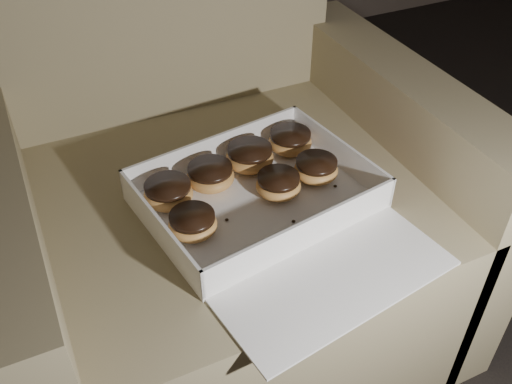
{
  "coord_description": "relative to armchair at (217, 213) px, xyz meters",
  "views": [
    {
      "loc": [
        -0.57,
        -0.05,
        1.17
      ],
      "look_at": [
        -0.22,
        0.7,
        0.48
      ],
      "focal_mm": 40.0,
      "sensor_mm": 36.0,
      "label": 1
    }
  ],
  "objects": [
    {
      "name": "donut_e",
      "position": [
        -0.03,
        -0.07,
        0.17
      ],
      "size": [
        0.09,
        0.09,
        0.05
      ],
      "color": "gold",
      "rests_on": "bakery_box"
    },
    {
      "name": "crumb_b",
      "position": [
        0.06,
        -0.23,
        0.15
      ],
      "size": [
        0.01,
        0.01,
        0.0
      ],
      "primitive_type": "ellipsoid",
      "color": "black",
      "rests_on": "bakery_box"
    },
    {
      "name": "donut_a",
      "position": [
        0.08,
        -0.15,
        0.17
      ],
      "size": [
        0.09,
        0.09,
        0.04
      ],
      "color": "gold",
      "rests_on": "bakery_box"
    },
    {
      "name": "crumb_d",
      "position": [
        -0.07,
        -0.18,
        0.15
      ],
      "size": [
        0.01,
        0.01,
        0.0
      ],
      "primitive_type": "ellipsoid",
      "color": "black",
      "rests_on": "bakery_box"
    },
    {
      "name": "armchair",
      "position": [
        0.0,
        0.0,
        0.0
      ],
      "size": [
        0.98,
        0.82,
        1.02
      ],
      "color": "#877A56",
      "rests_on": "floor"
    },
    {
      "name": "donut_b",
      "position": [
        0.16,
        -0.03,
        0.17
      ],
      "size": [
        0.09,
        0.09,
        0.05
      ],
      "color": "gold",
      "rests_on": "bakery_box"
    },
    {
      "name": "donut_d",
      "position": [
        -0.11,
        -0.18,
        0.17
      ],
      "size": [
        0.09,
        0.09,
        0.04
      ],
      "color": "gold",
      "rests_on": "bakery_box"
    },
    {
      "name": "crumb_a",
      "position": [
        -0.05,
        -0.18,
        0.15
      ],
      "size": [
        0.01,
        0.01,
        0.0
      ],
      "primitive_type": "ellipsoid",
      "color": "black",
      "rests_on": "bakery_box"
    },
    {
      "name": "donut_g",
      "position": [
        0.06,
        -0.05,
        0.17
      ],
      "size": [
        0.1,
        0.1,
        0.05
      ],
      "color": "gold",
      "rests_on": "bakery_box"
    },
    {
      "name": "donut_f",
      "position": [
        0.16,
        -0.14,
        0.17
      ],
      "size": [
        0.09,
        0.09,
        0.04
      ],
      "color": "gold",
      "rests_on": "bakery_box"
    },
    {
      "name": "crumb_c",
      "position": [
        0.19,
        -0.18,
        0.15
      ],
      "size": [
        0.01,
        0.01,
        0.0
      ],
      "primitive_type": "ellipsoid",
      "color": "black",
      "rests_on": "bakery_box"
    },
    {
      "name": "donut_c",
      "position": [
        -0.12,
        -0.08,
        0.17
      ],
      "size": [
        0.09,
        0.09,
        0.05
      ],
      "color": "gold",
      "rests_on": "bakery_box"
    },
    {
      "name": "bakery_box",
      "position": [
        0.04,
        -0.19,
        0.15
      ],
      "size": [
        0.48,
        0.54,
        0.07
      ],
      "rotation": [
        0.0,
        0.0,
        0.15
      ],
      "color": "white",
      "rests_on": "armchair"
    }
  ]
}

